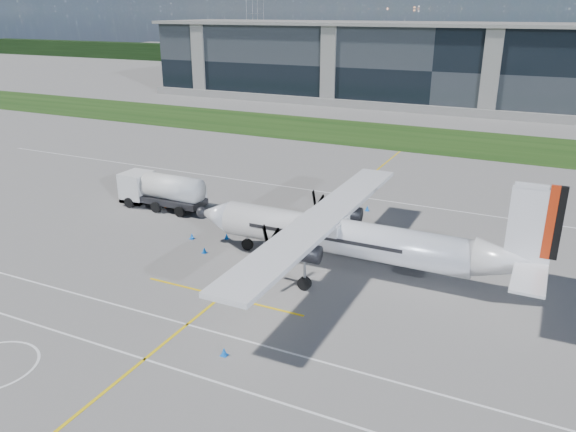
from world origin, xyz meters
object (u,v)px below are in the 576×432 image
Objects in this scene: ground_crew_person at (166,197)px; safety_cone_stbdwing at (367,208)px; pylon_west at (255,18)px; turboprop_aircraft at (354,218)px; safety_cone_nose_port at (204,250)px; safety_cone_nose_stbd at (227,236)px; fuel_tanker_truck at (157,190)px; safety_cone_fwd at (192,236)px; safety_cone_portwing at (224,352)px; baggage_tug at (190,197)px.

ground_crew_person is 4.31× the size of safety_cone_stbdwing.
pylon_west reaches higher than turboprop_aircraft.
safety_cone_nose_stbd is (0.06, 3.23, 0.00)m from safety_cone_nose_port.
safety_cone_nose_stbd is (78.03, -147.33, -14.75)m from pylon_west.
safety_cone_stbdwing is 1.00× the size of safety_cone_nose_stbd.
safety_cone_fwd is (7.56, -5.22, -1.46)m from fuel_tanker_truck.
fuel_tanker_truck is 12.49m from safety_cone_nose_port.
pylon_west is at bearing 116.91° from safety_cone_fwd.
safety_cone_stbdwing and safety_cone_nose_stbd have the same top height.
pylon_west is 13.92× the size of ground_crew_person.
safety_cone_fwd is (75.42, -148.59, -14.75)m from pylon_west.
safety_cone_nose_stbd is at bearing 121.06° from safety_cone_portwing.
ground_crew_person is 10.35m from safety_cone_nose_stbd.
safety_cone_portwing is at bearing -89.34° from safety_cone_stbdwing.
pylon_west is 60.00× the size of safety_cone_stbdwing.
safety_cone_nose_stbd is at bearing -36.87° from baggage_tug.
safety_cone_nose_port is at bearing -49.81° from baggage_tug.
baggage_tug reaches higher than safety_cone_stbdwing.
turboprop_aircraft reaches higher than safety_cone_nose_port.
baggage_tug is 6.08× the size of safety_cone_portwing.
safety_cone_nose_stbd is 2.90m from safety_cone_fwd.
safety_cone_stbdwing is 17.05m from safety_cone_fwd.
safety_cone_stbdwing is (8.47, 14.98, 0.00)m from safety_cone_nose_port.
pylon_west is 159.27m from ground_crew_person.
ground_crew_person reaches higher than safety_cone_fwd.
turboprop_aircraft reaches higher than safety_cone_fwd.
fuel_tanker_truck reaches higher than ground_crew_person.
pylon_west is at bearing 117.91° from safety_cone_nose_stbd.
fuel_tanker_truck is 18.19× the size of safety_cone_portwing.
safety_cone_nose_port and safety_cone_fwd have the same top height.
safety_cone_nose_port is at bearing -91.12° from safety_cone_nose_stbd.
fuel_tanker_truck is 3.20m from baggage_tug.
turboprop_aircraft is 54.73× the size of safety_cone_nose_port.
safety_cone_nose_port is 1.00× the size of safety_cone_stbdwing.
turboprop_aircraft is 54.73× the size of safety_cone_fwd.
baggage_tug is at bearing 130.19° from safety_cone_nose_port.
pylon_west is 158.77m from baggage_tug.
safety_cone_fwd is (-14.11, -0.02, -3.85)m from turboprop_aircraft.
safety_cone_stbdwing is (-3.09, 12.98, -3.85)m from turboprop_aircraft.
baggage_tug is 6.08× the size of safety_cone_fwd.
pylon_west is at bearing 36.04° from ground_crew_person.
ground_crew_person is (68.65, -143.04, -13.92)m from pylon_west.
turboprop_aircraft is 12.35m from safety_cone_nose_port.
turboprop_aircraft is at bearing -94.41° from ground_crew_person.
safety_cone_fwd is at bearing 142.30° from safety_cone_nose_port.
safety_cone_nose_port is at bearing 128.01° from safety_cone_portwing.
safety_cone_nose_port is (-11.56, -1.99, -3.85)m from turboprop_aircraft.
ground_crew_person is at bearing -64.36° from pylon_west.
turboprop_aircraft reaches higher than safety_cone_stbdwing.
pylon_west is 184.17m from safety_cone_portwing.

